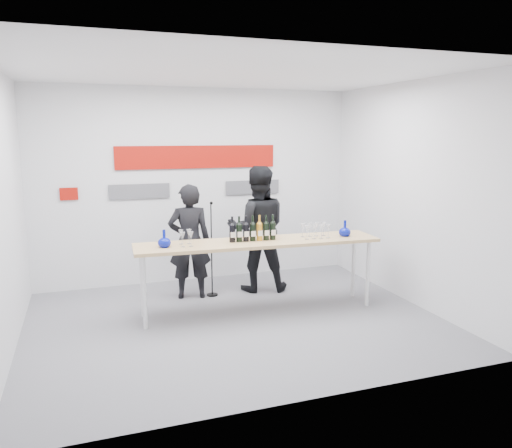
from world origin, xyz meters
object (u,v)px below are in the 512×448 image
tasting_table (259,246)px  presenter_left (190,242)px  presenter_right (257,229)px  mic_stand (212,267)px

tasting_table → presenter_left: 1.12m
tasting_table → presenter_right: (0.30, 0.88, 0.05)m
presenter_left → presenter_right: bearing=-168.8°
mic_stand → presenter_right: bearing=-8.2°
tasting_table → presenter_left: bearing=133.4°
tasting_table → presenter_right: bearing=74.7°
presenter_right → tasting_table: bearing=85.5°
tasting_table → mic_stand: mic_stand is taller
presenter_right → presenter_left: bearing=15.3°
presenter_left → presenter_right: presenter_right is taller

